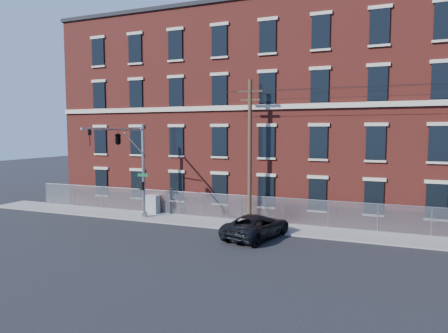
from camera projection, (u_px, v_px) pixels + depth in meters
name	position (u px, v px, depth m)	size (l,w,h in m)	color
ground	(189.00, 242.00, 23.47)	(140.00, 140.00, 0.00)	black
sidewalk	(405.00, 240.00, 23.73)	(65.00, 3.00, 0.12)	gray
mill_building	(402.00, 111.00, 31.30)	(55.30, 14.32, 16.30)	maroon
chain_link_fence	(404.00, 219.00, 24.84)	(59.06, 0.06, 1.85)	#A5A8AD
traffic_signal_mast	(124.00, 148.00, 27.21)	(0.90, 6.75, 7.00)	#9EA0A5
utility_pole_near	(250.00, 149.00, 27.47)	(1.80, 0.28, 10.00)	#493524
pickup_truck	(257.00, 226.00, 24.39)	(2.41, 5.23, 1.45)	black
utility_cabinet	(152.00, 204.00, 31.22)	(1.14, 0.57, 1.43)	gray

